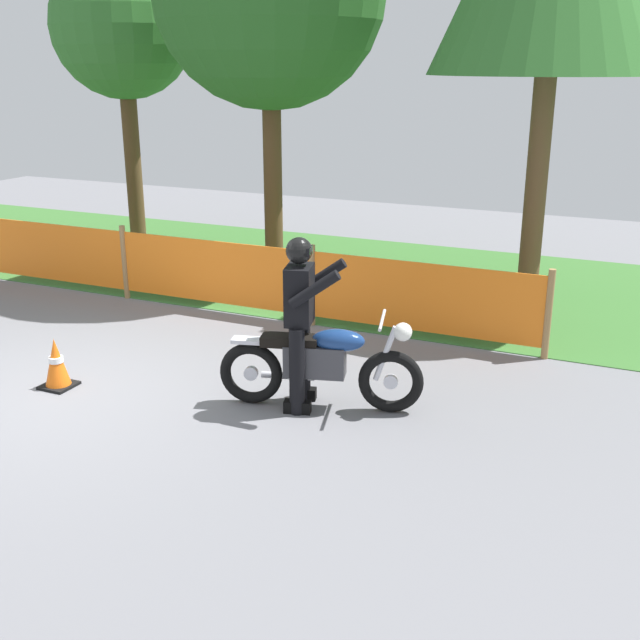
# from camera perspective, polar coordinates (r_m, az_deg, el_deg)

# --- Properties ---
(ground) EXTENTS (24.00, 24.00, 0.02)m
(ground) POSITION_cam_1_polar(r_m,az_deg,el_deg) (8.41, -18.59, -5.15)
(ground) COLOR slate
(grass_verge) EXTENTS (24.00, 5.01, 0.01)m
(grass_verge) POSITION_cam_1_polar(r_m,az_deg,el_deg) (12.76, -1.84, 3.85)
(grass_verge) COLOR #386B2D
(grass_verge) RESTS_ON ground
(barrier_fence) EXTENTS (8.84, 0.08, 1.05)m
(barrier_fence) POSITION_cam_1_polar(r_m,az_deg,el_deg) (10.51, -7.85, 3.51)
(barrier_fence) COLOR #997547
(barrier_fence) RESTS_ON ground
(tree_leftmost) EXTENTS (2.38, 2.38, 4.98)m
(tree_leftmost) POSITION_cam_1_polar(r_m,az_deg,el_deg) (14.14, -14.28, 20.06)
(tree_leftmost) COLOR brown
(tree_leftmost) RESTS_ON ground
(motorcycle_lead) EXTENTS (1.96, 0.76, 0.95)m
(motorcycle_lead) POSITION_cam_1_polar(r_m,az_deg,el_deg) (7.48, 0.10, -3.21)
(motorcycle_lead) COLOR black
(motorcycle_lead) RESTS_ON ground
(rider_lead) EXTENTS (0.66, 0.65, 1.69)m
(rider_lead) POSITION_cam_1_polar(r_m,az_deg,el_deg) (7.35, -1.39, 0.20)
(rider_lead) COLOR black
(rider_lead) RESTS_ON ground
(traffic_cone) EXTENTS (0.32, 0.32, 0.53)m
(traffic_cone) POSITION_cam_1_polar(r_m,az_deg,el_deg) (8.47, -18.80, -3.05)
(traffic_cone) COLOR black
(traffic_cone) RESTS_ON ground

